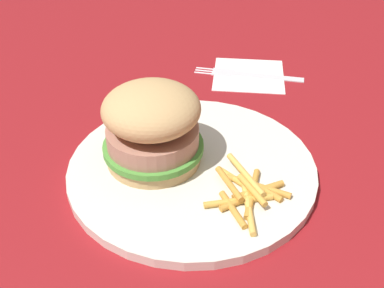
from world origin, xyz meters
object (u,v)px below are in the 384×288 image
at_px(plate, 192,169).
at_px(sandwich, 152,126).
at_px(napkin, 249,75).
at_px(fries_pile, 248,192).
at_px(fork, 248,73).

distance_m(plate, sandwich, 0.07).
bearing_deg(napkin, plate, -118.86).
distance_m(fries_pile, napkin, 0.29).
height_order(fries_pile, fork, fries_pile).
bearing_deg(sandwich, fries_pile, -39.48).
distance_m(sandwich, fries_pile, 0.13).
bearing_deg(fries_pile, napkin, 75.76).
xyz_separation_m(fries_pile, fork, (0.07, 0.29, -0.01)).
xyz_separation_m(napkin, fork, (-0.00, 0.00, 0.00)).
bearing_deg(fries_pile, fork, 76.07).
height_order(sandwich, napkin, sandwich).
relative_size(fries_pile, fork, 0.71).
bearing_deg(plate, napkin, 61.14).
bearing_deg(plate, fork, 61.49).
distance_m(sandwich, fork, 0.27).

